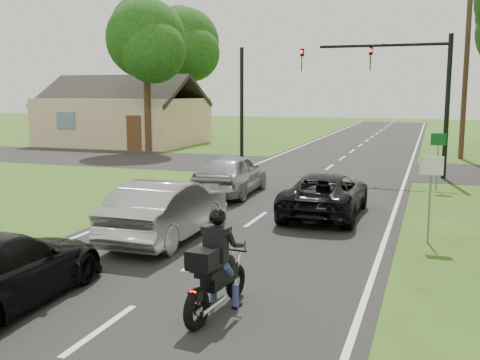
% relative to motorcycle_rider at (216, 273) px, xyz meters
% --- Properties ---
extents(ground, '(140.00, 140.00, 0.00)m').
position_rel_motorcycle_rider_xyz_m(ground, '(-1.44, 2.82, -0.71)').
color(ground, '#365317').
rests_on(ground, ground).
extents(road, '(8.00, 100.00, 0.01)m').
position_rel_motorcycle_rider_xyz_m(road, '(-1.44, 12.82, -0.70)').
color(road, black).
rests_on(road, ground).
extents(cross_road, '(60.00, 7.00, 0.01)m').
position_rel_motorcycle_rider_xyz_m(cross_road, '(-1.44, 18.82, -0.70)').
color(cross_road, black).
rests_on(cross_road, ground).
extents(motorcycle_rider, '(0.62, 2.09, 1.80)m').
position_rel_motorcycle_rider_xyz_m(motorcycle_rider, '(0.00, 0.00, 0.00)').
color(motorcycle_rider, black).
rests_on(motorcycle_rider, ground).
extents(dark_suv, '(2.14, 4.60, 1.27)m').
position_rel_motorcycle_rider_xyz_m(dark_suv, '(0.33, 8.03, -0.06)').
color(dark_suv, black).
rests_on(dark_suv, road).
extents(silver_sedan, '(1.65, 4.54, 1.49)m').
position_rel_motorcycle_rider_xyz_m(silver_sedan, '(-2.89, 4.08, 0.05)').
color(silver_sedan, '#A2A2A6').
rests_on(silver_sedan, road).
extents(silver_suv, '(1.90, 4.43, 1.49)m').
position_rel_motorcycle_rider_xyz_m(silver_suv, '(-3.46, 10.32, 0.05)').
color(silver_suv, '#999CA0').
rests_on(silver_suv, road).
extents(traffic_signal, '(6.38, 0.44, 6.00)m').
position_rel_motorcycle_rider_xyz_m(traffic_signal, '(1.90, 16.82, 3.43)').
color(traffic_signal, black).
rests_on(traffic_signal, ground).
extents(signal_pole_far, '(0.20, 0.20, 6.00)m').
position_rel_motorcycle_rider_xyz_m(signal_pole_far, '(-6.64, 20.82, 2.29)').
color(signal_pole_far, black).
rests_on(signal_pole_far, ground).
extents(utility_pole_far, '(1.60, 0.28, 10.00)m').
position_rel_motorcycle_rider_xyz_m(utility_pole_far, '(4.76, 24.82, 4.38)').
color(utility_pole_far, '#4D3223').
rests_on(utility_pole_far, ground).
extents(sign_white, '(0.55, 0.07, 2.12)m').
position_rel_motorcycle_rider_xyz_m(sign_white, '(3.26, 5.80, 0.89)').
color(sign_white, slate).
rests_on(sign_white, ground).
extents(sign_green, '(0.55, 0.07, 2.12)m').
position_rel_motorcycle_rider_xyz_m(sign_green, '(3.46, 13.80, 0.89)').
color(sign_green, slate).
rests_on(sign_green, ground).
extents(tree_left_near, '(5.12, 4.96, 9.22)m').
position_rel_motorcycle_rider_xyz_m(tree_left_near, '(-13.17, 22.61, 5.83)').
color(tree_left_near, '#332316').
rests_on(tree_left_near, ground).
extents(tree_left_far, '(5.76, 5.58, 10.14)m').
position_rel_motorcycle_rider_xyz_m(tree_left_far, '(-15.14, 32.58, 6.43)').
color(tree_left_far, '#332316').
rests_on(tree_left_far, ground).
extents(house, '(10.20, 8.00, 4.84)m').
position_rel_motorcycle_rider_xyz_m(house, '(-17.44, 26.82, 1.06)').
color(house, tan).
rests_on(house, ground).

